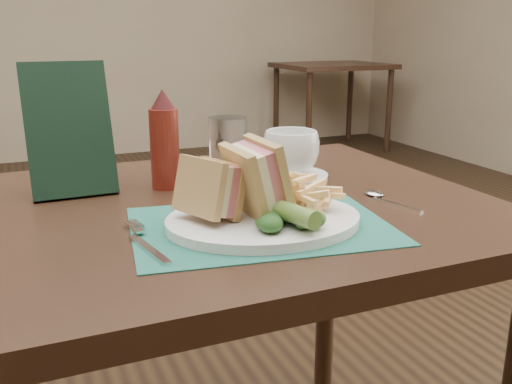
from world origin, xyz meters
TOP-DOWN VIEW (x-y plane):
  - wall_back at (0.00, 3.50)m, footprint 6.00×0.00m
  - table_bg_right at (2.25, 2.99)m, footprint 0.90×0.75m
  - placemat at (-0.00, -0.64)m, footprint 0.42×0.33m
  - plate at (0.00, -0.65)m, footprint 0.32×0.27m
  - sandwich_half_a at (-0.09, -0.63)m, footprint 0.11×0.12m
  - sandwich_half_b at (-0.02, -0.63)m, footprint 0.08×0.12m
  - kale_garnish at (0.01, -0.70)m, footprint 0.11×0.08m
  - pickle_spear at (0.02, -0.70)m, footprint 0.05×0.12m
  - fries_pile at (0.07, -0.63)m, footprint 0.18×0.20m
  - fork at (-0.18, -0.65)m, footprint 0.06×0.17m
  - spoon at (0.25, -0.61)m, footprint 0.08×0.15m
  - saucer at (0.17, -0.40)m, footprint 0.17×0.17m
  - coffee_cup at (0.17, -0.40)m, footprint 0.15×0.15m
  - drinking_glass at (0.04, -0.39)m, footprint 0.07×0.07m
  - ketchup_bottle at (-0.08, -0.37)m, footprint 0.06×0.06m
  - check_presenter at (-0.24, -0.34)m, footprint 0.15×0.09m

SIDE VIEW (x-z plane):
  - wall_back at x=0.00m, z-range -3.00..3.00m
  - table_bg_right at x=2.25m, z-range 0.00..0.75m
  - placemat at x=0.00m, z-range 0.75..0.75m
  - spoon at x=0.25m, z-range 0.75..0.76m
  - saucer at x=0.17m, z-range 0.75..0.76m
  - fork at x=-0.18m, z-range 0.75..0.76m
  - plate at x=0.00m, z-range 0.75..0.77m
  - kale_garnish at x=0.01m, z-range 0.77..0.79m
  - pickle_spear at x=0.02m, z-range 0.77..0.80m
  - fries_pile at x=0.07m, z-range 0.77..0.83m
  - coffee_cup at x=0.17m, z-range 0.76..0.85m
  - sandwich_half_a at x=-0.09m, z-range 0.77..0.86m
  - drinking_glass at x=0.04m, z-range 0.75..0.88m
  - sandwich_half_b at x=-0.02m, z-range 0.77..0.88m
  - ketchup_bottle at x=-0.08m, z-range 0.75..0.94m
  - check_presenter at x=-0.24m, z-range 0.75..0.99m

